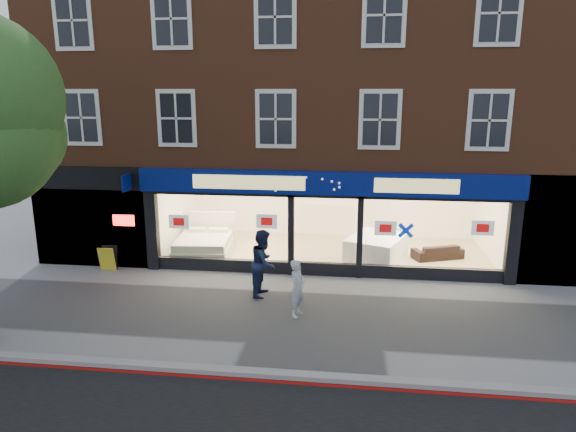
% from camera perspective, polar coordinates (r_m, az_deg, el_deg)
% --- Properties ---
extents(ground, '(120.00, 120.00, 0.00)m').
position_cam_1_polar(ground, '(13.33, 3.36, -11.14)').
color(ground, gray).
rests_on(ground, ground).
extents(kerb_line, '(60.00, 0.10, 0.01)m').
position_cam_1_polar(kerb_line, '(10.60, 2.21, -18.16)').
color(kerb_line, '#8C0A07').
rests_on(kerb_line, ground).
extents(kerb_stone, '(60.00, 0.25, 0.12)m').
position_cam_1_polar(kerb_stone, '(10.74, 2.31, -17.36)').
color(kerb_stone, gray).
rests_on(kerb_stone, ground).
extents(showroom_floor, '(11.00, 4.50, 0.10)m').
position_cam_1_polar(showroom_floor, '(18.20, 4.45, -4.05)').
color(showroom_floor, tan).
rests_on(showroom_floor, ground).
extents(building, '(19.00, 8.26, 10.30)m').
position_cam_1_polar(building, '(19.04, 5.03, 16.93)').
color(building, brown).
rests_on(building, ground).
extents(display_bed, '(2.02, 2.38, 1.27)m').
position_cam_1_polar(display_bed, '(17.95, -9.26, -3.10)').
color(display_bed, beige).
rests_on(display_bed, showroom_floor).
extents(bedside_table, '(0.52, 0.52, 0.55)m').
position_cam_1_polar(bedside_table, '(19.43, -10.67, -2.09)').
color(bedside_table, brown).
rests_on(bedside_table, showroom_floor).
extents(mattress_stack, '(2.23, 2.47, 0.80)m').
position_cam_1_polar(mattress_stack, '(17.39, 9.77, -3.52)').
color(mattress_stack, white).
rests_on(mattress_stack, showroom_floor).
extents(sofa, '(1.80, 1.20, 0.49)m').
position_cam_1_polar(sofa, '(18.02, 16.27, -3.78)').
color(sofa, black).
rests_on(sofa, showroom_floor).
extents(a_board, '(0.54, 0.37, 0.79)m').
position_cam_1_polar(a_board, '(17.41, -19.35, -4.45)').
color(a_board, gold).
rests_on(a_board, ground).
extents(pedestrian_grey, '(0.52, 0.63, 1.49)m').
position_cam_1_polar(pedestrian_grey, '(13.10, 1.04, -8.03)').
color(pedestrian_grey, '#B6BABF').
rests_on(pedestrian_grey, ground).
extents(pedestrian_blue, '(0.80, 0.98, 1.89)m').
position_cam_1_polar(pedestrian_blue, '(14.35, -2.71, -5.21)').
color(pedestrian_blue, '#16203F').
rests_on(pedestrian_blue, ground).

